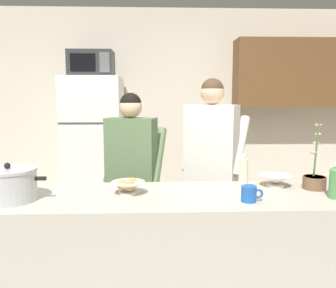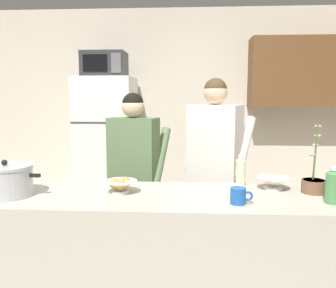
{
  "view_description": "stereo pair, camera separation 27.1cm",
  "coord_description": "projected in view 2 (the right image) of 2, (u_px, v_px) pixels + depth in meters",
  "views": [
    {
      "loc": [
        -0.1,
        -2.14,
        1.53
      ],
      "look_at": [
        0.0,
        0.55,
        1.17
      ],
      "focal_mm": 37.44,
      "sensor_mm": 36.0,
      "label": 1
    },
    {
      "loc": [
        0.17,
        -2.14,
        1.53
      ],
      "look_at": [
        0.0,
        0.55,
        1.17
      ],
      "focal_mm": 37.44,
      "sensor_mm": 36.0,
      "label": 2
    }
  ],
  "objects": [
    {
      "name": "empty_bowl",
      "position": [
        273.0,
        183.0,
        2.33
      ],
      "size": [
        0.22,
        0.22,
        0.08
      ],
      "color": "white",
      "rests_on": "kitchen_island"
    },
    {
      "name": "coffee_mug",
      "position": [
        239.0,
        196.0,
        2.01
      ],
      "size": [
        0.13,
        0.09,
        0.1
      ],
      "color": "#1E59B2",
      "rests_on": "kitchen_island"
    },
    {
      "name": "bread_bowl",
      "position": [
        121.0,
        185.0,
        2.24
      ],
      "size": [
        0.22,
        0.22,
        0.1
      ],
      "color": "white",
      "rests_on": "kitchen_island"
    },
    {
      "name": "back_wall_unit",
      "position": [
        199.0,
        109.0,
        4.36
      ],
      "size": [
        6.0,
        0.48,
        2.6
      ],
      "color": "beige",
      "rests_on": "ground"
    },
    {
      "name": "refrigerator",
      "position": [
        107.0,
        154.0,
        4.09
      ],
      "size": [
        0.64,
        0.68,
        1.76
      ],
      "color": "white",
      "rests_on": "ground"
    },
    {
      "name": "person_by_sink",
      "position": [
        215.0,
        154.0,
        2.93
      ],
      "size": [
        0.63,
        0.58,
        1.69
      ],
      "color": "#726656",
      "rests_on": "ground"
    },
    {
      "name": "bottle_mid_counter",
      "position": [
        241.0,
        171.0,
        2.41
      ],
      "size": [
        0.06,
        0.06,
        0.22
      ],
      "color": "beige",
      "rests_on": "kitchen_island"
    },
    {
      "name": "potted_orchid",
      "position": [
        314.0,
        183.0,
        2.24
      ],
      "size": [
        0.15,
        0.15,
        0.45
      ],
      "color": "brown",
      "rests_on": "kitchen_island"
    },
    {
      "name": "bottle_near_edge",
      "position": [
        333.0,
        186.0,
        2.02
      ],
      "size": [
        0.09,
        0.09,
        0.21
      ],
      "color": "#4C8C4C",
      "rests_on": "kitchen_island"
    },
    {
      "name": "person_near_pot",
      "position": [
        134.0,
        165.0,
        2.92
      ],
      "size": [
        0.55,
        0.5,
        1.57
      ],
      "color": "#726656",
      "rests_on": "ground"
    },
    {
      "name": "microwave",
      "position": [
        105.0,
        65.0,
        3.93
      ],
      "size": [
        0.48,
        0.37,
        0.28
      ],
      "color": "#2D2D30",
      "rests_on": "refrigerator"
    },
    {
      "name": "cooking_pot",
      "position": [
        6.0,
        181.0,
        2.17
      ],
      "size": [
        0.44,
        0.33,
        0.23
      ],
      "color": "silver",
      "rests_on": "kitchen_island"
    },
    {
      "name": "kitchen_island",
      "position": [
        163.0,
        264.0,
        2.26
      ],
      "size": [
        2.6,
        0.68,
        0.92
      ],
      "primitive_type": "cube",
      "color": "#BCB7A8",
      "rests_on": "ground"
    }
  ]
}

